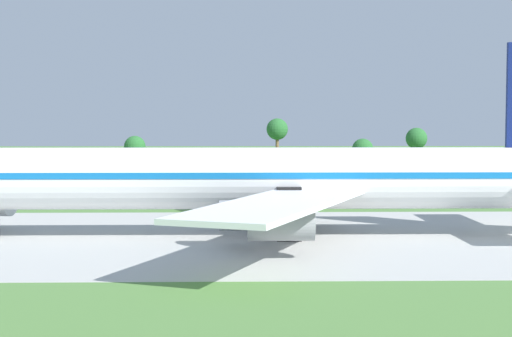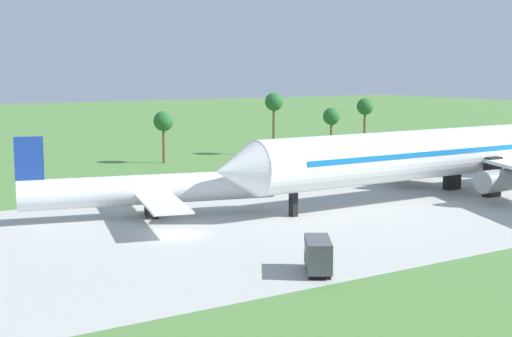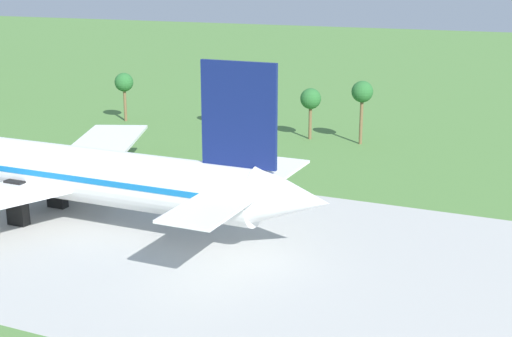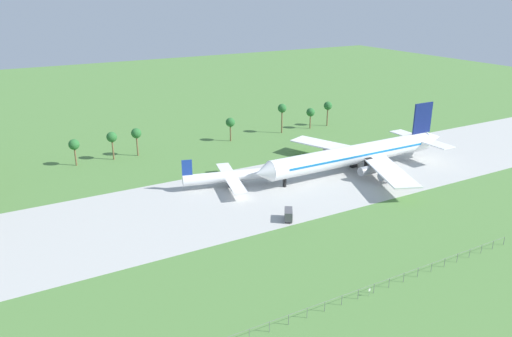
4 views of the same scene
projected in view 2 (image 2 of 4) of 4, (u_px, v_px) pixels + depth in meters
ground_plane at (180, 234)px, 73.10m from camera, size 600.00×600.00×0.00m
taxiway_strip at (180, 234)px, 73.10m from camera, size 320.00×44.00×0.02m
jet_airliner at (466, 151)px, 95.87m from camera, size 76.11×58.70×19.77m
regional_aircraft at (150, 190)px, 81.04m from camera, size 29.08×26.42×9.61m
baggage_tug at (318, 255)px, 58.88m from camera, size 4.20×5.04×2.88m
palm_tree_row at (140, 119)px, 125.14m from camera, size 109.40×3.60×12.29m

